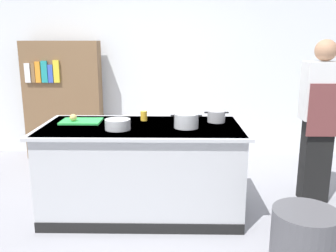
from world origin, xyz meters
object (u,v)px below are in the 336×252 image
onion (73,118)px  bookshelf (63,100)px  mixing_bowl (118,124)px  person_chef (319,118)px  trash_bin (303,244)px  stock_pot (186,121)px  sauce_pan (216,116)px  juice_cup (144,116)px

onion → bookshelf: 1.81m
mixing_bowl → bookshelf: (-1.10, 1.95, -0.10)m
onion → mixing_bowl: bearing=-27.7°
person_chef → bookshelf: 3.48m
mixing_bowl → trash_bin: bearing=-30.7°
person_chef → stock_pot: bearing=114.9°
trash_bin → stock_pot: bearing=131.2°
onion → trash_bin: 2.36m
sauce_pan → juice_cup: 0.74m
onion → stock_pot: 1.14m
stock_pot → mixing_bowl: (-0.64, -0.08, -0.02)m
sauce_pan → trash_bin: bearing=-66.5°
stock_pot → person_chef: size_ratio=0.17×
mixing_bowl → juice_cup: 0.44m
sauce_pan → bookshelf: bearing=141.7°
onion → person_chef: 2.54m
stock_pot → sauce_pan: (0.31, 0.25, -0.01)m
stock_pot → trash_bin: bearing=-48.8°
onion → trash_bin: onion is taller
onion → bookshelf: size_ratio=0.04×
stock_pot → person_chef: bearing=15.3°
sauce_pan → trash_bin: size_ratio=0.47×
onion → bookshelf: (-0.61, 1.70, -0.10)m
mixing_bowl → person_chef: person_chef is taller
onion → sauce_pan: size_ratio=0.29×
stock_pot → bookshelf: bookshelf is taller
onion → person_chef: bearing=4.7°
sauce_pan → trash_bin: (0.52, -1.20, -0.70)m
onion → juice_cup: size_ratio=0.72×
juice_cup → trash_bin: juice_cup is taller
mixing_bowl → bookshelf: 2.24m
onion → mixing_bowl: mixing_bowl is taller
onion → sauce_pan: (1.44, 0.08, 0.00)m
stock_pot → person_chef: person_chef is taller
bookshelf → juice_cup: bearing=-50.1°
person_chef → sauce_pan: bearing=106.5°
sauce_pan → mixing_bowl: (-0.95, -0.33, -0.01)m
juice_cup → bookshelf: bookshelf is taller
sauce_pan → trash_bin: 1.49m
trash_bin → person_chef: bearing=67.0°
person_chef → mixing_bowl: bearing=112.4°
stock_pot → trash_bin: 1.45m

